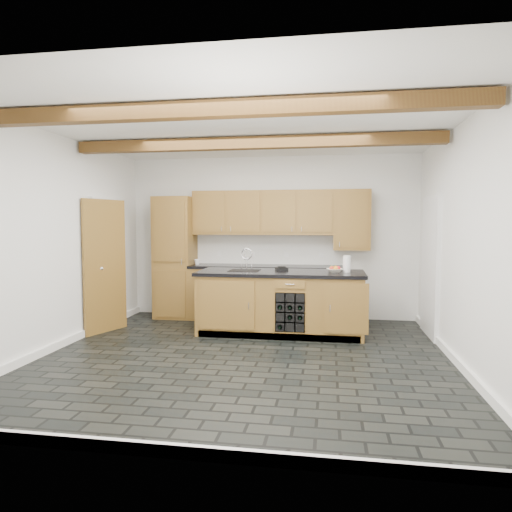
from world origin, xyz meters
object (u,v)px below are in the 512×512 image
(fruit_bowl, at_px, (335,270))
(paper_towel, at_px, (347,264))
(island, at_px, (281,302))
(kitchen_scale, at_px, (282,268))

(fruit_bowl, height_order, paper_towel, paper_towel)
(fruit_bowl, bearing_deg, paper_towel, 19.19)
(paper_towel, bearing_deg, fruit_bowl, -160.81)
(island, distance_m, fruit_bowl, 0.93)
(kitchen_scale, xyz_separation_m, fruit_bowl, (0.79, -0.18, 0.00))
(kitchen_scale, distance_m, paper_towel, 0.98)
(island, height_order, kitchen_scale, kitchen_scale)
(kitchen_scale, height_order, fruit_bowl, same)
(fruit_bowl, xyz_separation_m, paper_towel, (0.18, 0.06, 0.09))
(island, bearing_deg, kitchen_scale, 92.53)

